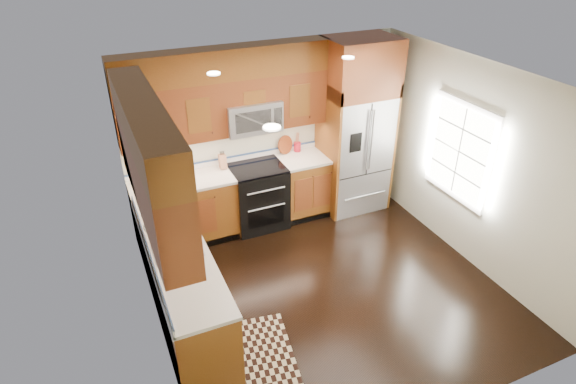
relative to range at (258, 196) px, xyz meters
name	(u,v)px	position (x,y,z in m)	size (l,w,h in m)	color
ground	(326,287)	(0.25, -1.67, -0.47)	(4.00, 4.00, 0.00)	black
wall_back	(264,132)	(0.25, 0.33, 0.83)	(4.00, 0.02, 2.60)	#B4B9A7
wall_left	(147,239)	(-1.75, -1.67, 0.83)	(0.02, 4.00, 2.60)	#B4B9A7
wall_right	(471,164)	(2.25, -1.67, 0.83)	(0.02, 4.00, 2.60)	#B4B9A7
window	(460,151)	(2.23, -1.47, 0.93)	(0.04, 1.10, 1.30)	white
base_cabinets	(207,242)	(-0.98, -0.77, -0.02)	(2.85, 3.00, 0.90)	brown
countertop	(212,203)	(-0.84, -0.65, 0.45)	(2.86, 3.01, 0.04)	silver
upper_cabinets	(197,118)	(-0.90, -0.58, 1.56)	(2.85, 3.00, 1.15)	brown
range	(258,196)	(0.00, 0.00, 0.00)	(0.76, 0.67, 0.95)	black
microwave	(252,116)	(0.00, 0.13, 1.19)	(0.76, 0.40, 0.42)	#B2B2B7
refrigerator	(356,127)	(1.55, -0.04, 0.83)	(0.98, 0.75, 2.60)	#B2B2B7
sink_faucet	(173,246)	(-1.48, -1.44, 0.52)	(0.54, 0.44, 0.37)	#B2B2B7
rug	(258,365)	(-0.95, -2.46, -0.46)	(0.79, 1.32, 0.01)	black
knife_block	(223,161)	(-0.44, 0.18, 0.58)	(0.10, 0.13, 0.26)	#A67150
utensil_crock	(297,145)	(0.75, 0.27, 0.57)	(0.12, 0.12, 0.29)	#B31629
cutting_board	(285,153)	(0.55, 0.27, 0.48)	(0.28, 0.28, 0.02)	brown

